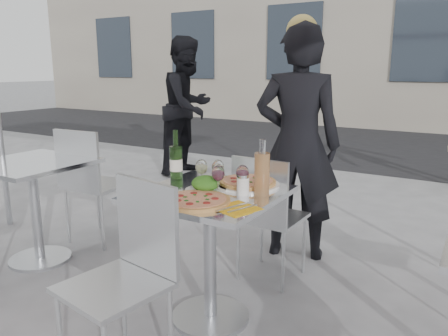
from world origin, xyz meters
The scene contains 21 objects.
ground centered at (0.00, 0.00, 0.00)m, with size 80.00×80.00×0.00m, color slate.
street_asphalt centered at (0.00, 6.50, 0.00)m, with size 24.00×5.00×0.00m, color black.
main_table centered at (0.00, 0.00, 0.54)m, with size 0.72×0.72×0.75m.
side_table_left centered at (-1.50, 0.00, 0.54)m, with size 0.72×0.72×0.75m.
chair_far centered at (0.07, 0.56, 0.51)m, with size 0.40×0.41×0.85m.
chair_near centered at (-0.10, -0.53, 0.53)m, with size 0.47×0.48×0.90m.
side_chair_lfar centered at (-1.42, 0.44, 0.55)m, with size 0.46×0.47×0.94m.
woman_diner centered at (0.07, 1.08, 0.85)m, with size 0.62×0.41×1.70m, color black.
pedestrian_a centered at (-2.16, 2.84, 0.90)m, with size 0.87×0.68×1.79m, color black.
pizza_near centered at (0.05, -0.20, 0.76)m, with size 0.34×0.34×0.02m.
pizza_far centered at (0.12, 0.21, 0.77)m, with size 0.36×0.36×0.03m.
salad_plate centered at (-0.02, -0.01, 0.79)m, with size 0.22×0.22×0.09m.
wine_bottle centered at (-0.31, 0.11, 0.86)m, with size 0.07×0.08×0.29m.
carafe centered at (0.26, 0.10, 0.87)m, with size 0.08×0.08×0.29m.
sugar_shaker centered at (0.18, 0.04, 0.80)m, with size 0.06×0.06×0.11m.
wineglass_white_a centered at (-0.09, 0.05, 0.86)m, with size 0.07×0.07×0.16m.
wineglass_white_b centered at (0.00, 0.09, 0.86)m, with size 0.07×0.07×0.16m.
wineglass_red_a centered at (0.07, -0.02, 0.86)m, with size 0.07×0.07×0.16m.
wineglass_red_b centered at (0.17, 0.05, 0.86)m, with size 0.07×0.07×0.16m.
napkin_left centered at (-0.24, -0.22, 0.75)m, with size 0.18×0.20×0.01m.
napkin_right centered at (0.27, -0.18, 0.75)m, with size 0.23×0.23×0.01m.
Camera 1 is at (1.21, -1.88, 1.39)m, focal length 35.00 mm.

